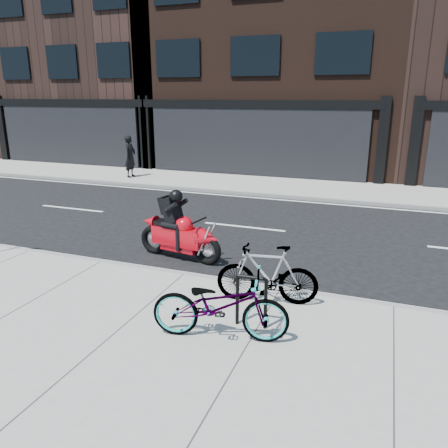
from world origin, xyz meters
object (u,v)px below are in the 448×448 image
at_px(bicycle_front, 220,305).
at_px(motorcycle, 182,232).
at_px(bike_rack, 251,297).
at_px(pedestrian, 130,156).
at_px(bicycle_rear, 267,274).

relative_size(bicycle_front, motorcycle, 0.94).
height_order(bike_rack, pedestrian, pedestrian).
bearing_deg(bike_rack, motorcycle, 133.23).
relative_size(bicycle_front, bicycle_rear, 1.16).
bearing_deg(bicycle_front, motorcycle, 22.26).
bearing_deg(pedestrian, bicycle_rear, -140.40).
xyz_separation_m(bike_rack, bicycle_rear, (0.01, 0.88, 0.03)).
distance_m(bike_rack, bicycle_front, 0.59).
height_order(bike_rack, motorcycle, motorcycle).
relative_size(bike_rack, pedestrian, 0.47).
distance_m(bike_rack, pedestrian, 13.84).
xyz_separation_m(bike_rack, motorcycle, (-2.41, 2.56, 0.03)).
relative_size(bicycle_rear, motorcycle, 0.81).
relative_size(bike_rack, motorcycle, 0.39).
bearing_deg(motorcycle, bicycle_front, -47.29).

